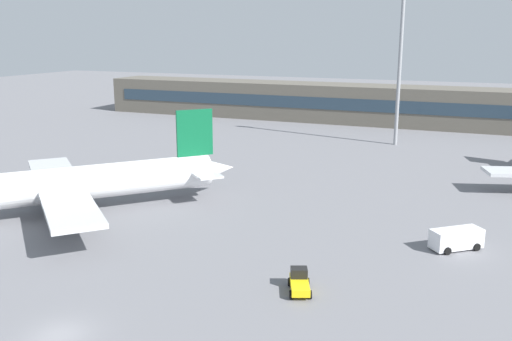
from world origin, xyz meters
name	(u,v)px	position (x,y,z in m)	size (l,w,h in m)	color
ground_plane	(266,193)	(0.00, 40.00, 0.00)	(400.00, 400.00, 0.00)	slate
terminal_building	(369,104)	(0.00, 106.60, 4.50)	(138.47, 12.13, 9.00)	#5B564C
airplane_near	(48,187)	(-19.97, 21.13, 3.53)	(34.66, 36.91, 11.58)	white
baggage_tug_yellow	(299,282)	(13.57, 13.40, 0.80)	(2.85, 3.90, 1.75)	yellow
service_van_white	(456,239)	(24.96, 28.37, 1.11)	(5.25, 4.90, 2.08)	white
floodlight_tower_west	(400,53)	(10.36, 81.67, 17.44)	(3.20, 0.80, 30.70)	gray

